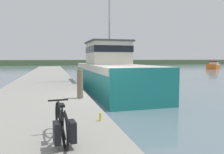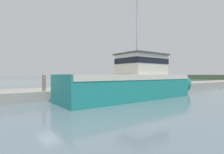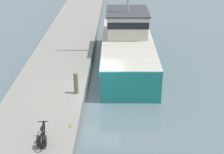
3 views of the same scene
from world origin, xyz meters
name	(u,v)px [view 2 (image 2 of 3)]	position (x,y,z in m)	size (l,w,h in m)	color
ground_plane	(58,102)	(0.00, 0.00, 0.00)	(320.00, 320.00, 0.00)	slate
dock_pier	(46,93)	(-3.00, 0.00, 0.36)	(4.43, 80.00, 0.72)	gray
fishing_boat_main	(135,81)	(1.80, 5.89, 1.45)	(3.72, 13.56, 10.76)	teal
mooring_post	(44,83)	(-1.24, -0.62, 1.33)	(0.26, 0.26, 1.23)	#756651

